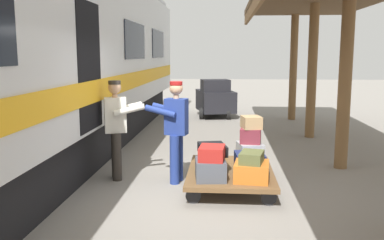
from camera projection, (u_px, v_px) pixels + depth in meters
The scene contains 17 objects.
ground_plane at pixel (206, 190), 6.77m from camera, with size 60.00×60.00×0.00m, color gray.
luggage_cart at pixel (230, 172), 6.85m from camera, with size 1.36×1.94×0.29m.
suitcase_cream_canvas at pixel (213, 156), 7.37m from camera, with size 0.38×0.61×0.18m, color beige.
suitcase_teal_softside at pixel (212, 162), 6.84m from camera, with size 0.42×0.49×0.26m, color #1E666B.
suitcase_orange_carryall at pixel (252, 171), 6.27m from camera, with size 0.50×0.55×0.27m, color #CC6B23.
suitcase_slate_roller at pixel (210, 169), 6.31m from camera, with size 0.44×0.52×0.30m, color #4C515B.
suitcase_navy_fabric at pixel (250, 162), 6.79m from camera, with size 0.45×0.49×0.28m, color navy.
suitcase_yellow_case at pixel (248, 157), 7.33m from camera, with size 0.42×0.47×0.17m, color gold.
suitcase_olive_duffel at pixel (252, 157), 6.23m from camera, with size 0.32×0.45×0.16m, color brown.
suitcase_black_hardshell at pixel (212, 149), 6.79m from camera, with size 0.40×0.55×0.16m, color black.
suitcase_gray_aluminum at pixel (250, 148), 7.27m from camera, with size 0.39×0.48×0.17m, color #9EA0A5.
suitcase_burgundy_valise at pixel (251, 136), 7.27m from camera, with size 0.34×0.36×0.25m, color maroon.
suitcase_tan_vintage at pixel (251, 122), 7.24m from camera, with size 0.30×0.36×0.21m, color tan.
suitcase_red_plastic at pixel (212, 153), 6.28m from camera, with size 0.36×0.46×0.20m, color #AD231E.
porter_in_overalls at pixel (175, 128), 7.05m from camera, with size 0.72×0.52×1.70m.
porter_by_door at pixel (117, 126), 7.23m from camera, with size 0.73×0.57×1.70m.
baggage_tug at pixel (215, 99), 14.48m from camera, with size 1.46×1.91×1.30m.
Camera 1 is at (-0.29, 6.51, 2.15)m, focal length 39.63 mm.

